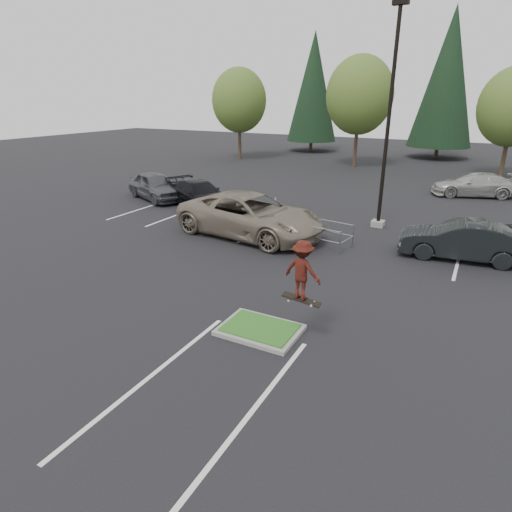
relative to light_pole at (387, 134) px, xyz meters
The scene contains 15 objects.
ground 12.85m from the light_pole, 92.39° to the right, with size 120.00×120.00×0.00m, color black.
grass_median 12.82m from the light_pole, 92.39° to the right, with size 2.20×1.60×0.16m.
stall_lines 7.74m from the light_pole, 107.24° to the right, with size 22.62×17.60×0.01m.
light_pole is the anchor object (origin of this frame).
decid_a 25.86m from the light_pole, 135.75° to the left, with size 5.44×5.44×8.91m.
decid_b 19.70m from the light_pole, 109.35° to the left, with size 5.89×5.89×9.64m.
conif_a 31.63m from the light_pole, 117.38° to the left, with size 5.72×5.72×13.00m.
conif_b 28.69m from the light_pole, 91.01° to the left, with size 6.38×6.38×14.50m.
cart_corral 6.09m from the light_pole, 122.42° to the right, with size 3.75×1.85×1.02m.
skateboarder 12.26m from the light_pole, 86.66° to the right, with size 1.09×0.74×1.70m.
car_l_tan 7.52m from the light_pole, 139.06° to the right, with size 3.28×7.12×1.98m, color gray.
car_l_black 11.19m from the light_pole, behind, with size 2.13×5.24×1.52m, color black.
car_l_grey 14.49m from the light_pole, behind, with size 2.02×5.01×1.71m, color #484A50.
car_r_charc 6.29m from the light_pole, 37.37° to the right, with size 1.67×4.78×1.58m, color black.
car_far_silver 11.42m from the light_pole, 68.31° to the left, with size 2.10×5.17×1.50m, color #B4B5AF.
Camera 1 is at (4.84, -9.33, 6.24)m, focal length 30.00 mm.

